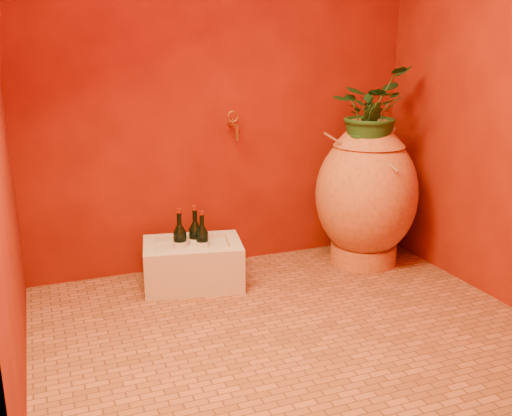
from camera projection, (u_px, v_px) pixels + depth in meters
name	position (u px, v px, depth m)	size (l,w,h in m)	color
floor	(287.00, 326.00, 2.93)	(2.50, 2.50, 0.00)	#9C5333
wall_back	(223.00, 69.00, 3.49)	(2.50, 0.02, 2.50)	#5F0F05
wall_right	(505.00, 73.00, 3.03)	(0.02, 2.00, 2.50)	#5F0F05
amphora	(366.00, 194.00, 3.68)	(0.87, 0.87, 0.94)	#D17C3B
stone_basin	(193.00, 265.00, 3.41)	(0.64, 0.49, 0.27)	beige
wine_bottle_a	(196.00, 240.00, 3.41)	(0.08, 0.08, 0.33)	black
wine_bottle_b	(202.00, 243.00, 3.39)	(0.08, 0.08, 0.31)	black
wine_bottle_c	(180.00, 243.00, 3.36)	(0.08, 0.08, 0.33)	black
wall_tap	(234.00, 124.00, 3.51)	(0.08, 0.16, 0.17)	#A77126
plant_main	(370.00, 111.00, 3.54)	(0.49, 0.42, 0.54)	#19461B
plant_side	(366.00, 130.00, 3.50)	(0.20, 0.16, 0.36)	#19461B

